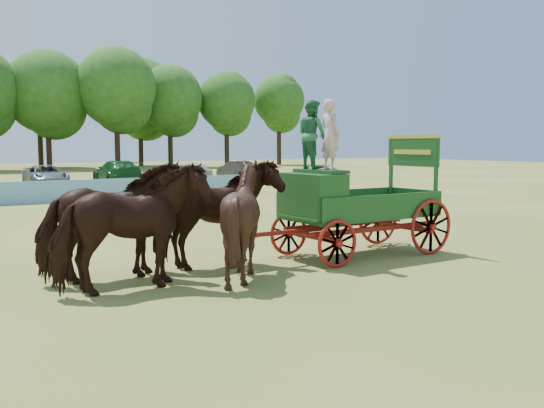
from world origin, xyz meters
The scene contains 7 objects.
ground centered at (0.00, 0.00, 0.00)m, with size 160.00×160.00×0.00m, color #9B8C46.
horse_lead_left centered at (-2.12, -0.76, 1.21)m, with size 1.31×2.87×2.42m, color #32160E.
horse_lead_right centered at (-2.12, 0.34, 1.21)m, with size 1.31×2.87×2.42m, color #32160E.
horse_wheel_left centered at (0.28, -0.76, 1.21)m, with size 1.96×2.20×2.43m, color #32160E.
horse_wheel_right centered at (0.28, 0.34, 1.21)m, with size 1.31×2.87×2.42m, color #32160E.
farm_dray centered at (3.22, -0.17, 1.70)m, with size 6.00×2.00×3.80m.
sponsor_banner centered at (-1.00, 18.00, 0.53)m, with size 26.00×0.08×1.05m, color #1E64A3.
Camera 1 is at (-6.01, -11.51, 2.75)m, focal length 40.00 mm.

